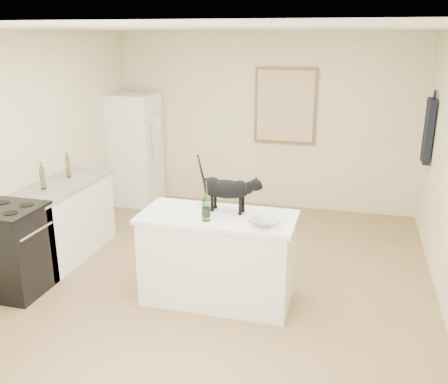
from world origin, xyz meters
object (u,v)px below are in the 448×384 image
wine_bottle (206,202)px  glass_bowl (264,223)px  fridge (135,149)px  stove (13,251)px  black_cat (227,192)px

wine_bottle → glass_bowl: (0.55, -0.01, -0.15)m
glass_bowl → fridge: bearing=132.9°
stove → wine_bottle: wine_bottle is taller
black_cat → glass_bowl: (0.43, -0.30, -0.17)m
black_cat → stove: bearing=-160.7°
fridge → stove: bearing=-90.0°
black_cat → fridge: bearing=136.3°
wine_bottle → glass_bowl: wine_bottle is taller
stove → wine_bottle: (1.99, 0.23, 0.63)m
stove → fridge: bearing=90.0°
black_cat → wine_bottle: 0.31m
black_cat → glass_bowl: size_ratio=2.20×
black_cat → glass_bowl: black_cat is taller
stove → wine_bottle: size_ratio=2.50×
fridge → glass_bowl: size_ratio=6.47×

